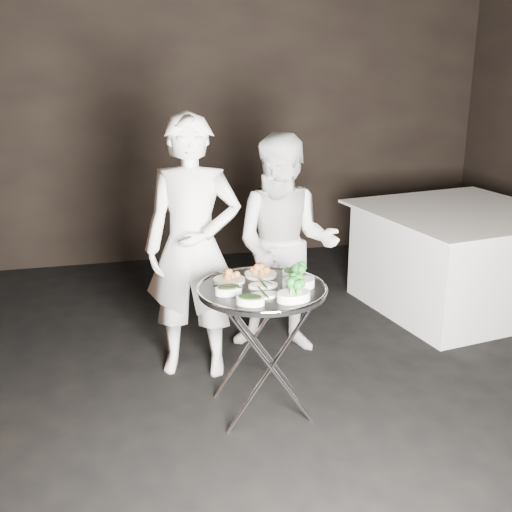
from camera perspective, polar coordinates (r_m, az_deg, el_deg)
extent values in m
cube|color=black|center=(3.93, 5.07, -15.43)|extent=(6.00, 7.00, 0.05)
cube|color=black|center=(6.74, -4.45, 12.38)|extent=(6.00, 0.05, 3.00)
cylinder|color=silver|center=(3.74, 1.33, -9.91)|extent=(0.53, 0.02, 0.78)
cylinder|color=silver|center=(3.74, 1.33, -9.91)|extent=(0.53, 0.02, 0.78)
cylinder|color=silver|center=(4.09, -0.19, -7.33)|extent=(0.53, 0.02, 0.78)
cylinder|color=silver|center=(4.09, -0.19, -7.33)|extent=(0.53, 0.02, 0.78)
cylinder|color=silver|center=(3.72, -2.83, -3.87)|extent=(0.02, 0.45, 0.02)
cylinder|color=silver|center=(3.83, 3.83, -3.27)|extent=(0.02, 0.45, 0.02)
cylinder|color=black|center=(3.75, 0.55, -3.06)|extent=(0.75, 0.75, 0.03)
torus|color=silver|center=(3.75, 0.55, -2.84)|extent=(0.77, 0.77, 0.02)
cylinder|color=beige|center=(3.85, -2.40, -2.16)|extent=(0.19, 0.19, 0.02)
cylinder|color=beige|center=(3.94, 0.41, -1.66)|extent=(0.20, 0.20, 0.02)
cylinder|color=white|center=(3.90, 3.23, -1.65)|extent=(0.12, 0.12, 0.05)
cylinder|color=silver|center=(3.84, -2.64, -1.58)|extent=(0.13, 0.14, 0.01)
cylinder|color=silver|center=(3.94, 0.50, -1.09)|extent=(0.06, 0.18, 0.01)
cylinder|color=silver|center=(3.91, 3.35, -1.25)|extent=(0.07, 0.17, 0.01)
cylinder|color=silver|center=(3.64, -2.61, -2.69)|extent=(0.16, 0.10, 0.01)
cylinder|color=silver|center=(3.74, 4.01, -2.12)|extent=(0.10, 0.16, 0.01)
cylinder|color=silver|center=(3.74, 0.51, -2.10)|extent=(0.08, 0.17, 0.01)
imported|color=white|center=(4.25, -5.64, 0.71)|extent=(0.74, 0.59, 1.76)
imported|color=white|center=(4.58, 2.62, 0.93)|extent=(0.95, 0.85, 1.59)
cube|color=white|center=(5.73, 17.53, -0.40)|extent=(1.34, 1.34, 0.84)
cube|color=white|center=(5.61, 17.93, 3.78)|extent=(1.51, 1.51, 0.02)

